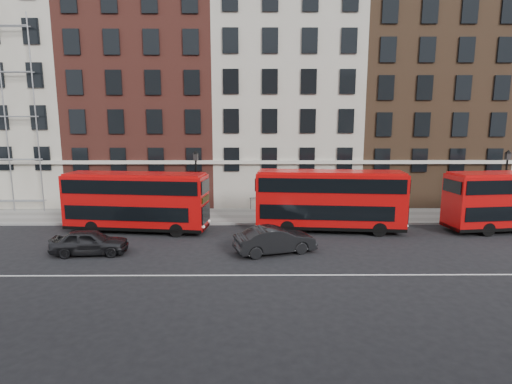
{
  "coord_description": "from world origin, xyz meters",
  "views": [
    {
      "loc": [
        -2.97,
        -20.88,
        7.52
      ],
      "look_at": [
        -2.79,
        5.0,
        3.0
      ],
      "focal_mm": 28.0,
      "sensor_mm": 36.0,
      "label": 1
    }
  ],
  "objects_px": {
    "bus_c": "(329,199)",
    "car_front": "(275,240)",
    "car_rear": "(90,242)",
    "bus_b": "(136,200)"
  },
  "relations": [
    {
      "from": "bus_c",
      "to": "car_front",
      "type": "bearing_deg",
      "value": -124.53
    },
    {
      "from": "bus_c",
      "to": "car_front",
      "type": "relative_size",
      "value": 2.18
    },
    {
      "from": "car_rear",
      "to": "car_front",
      "type": "xyz_separation_m",
      "value": [
        10.71,
        0.13,
        0.05
      ]
    },
    {
      "from": "bus_c",
      "to": "car_front",
      "type": "distance_m",
      "value": 6.36
    },
    {
      "from": "bus_c",
      "to": "bus_b",
      "type": "bearing_deg",
      "value": -174.37
    },
    {
      "from": "bus_b",
      "to": "bus_c",
      "type": "bearing_deg",
      "value": 7.13
    },
    {
      "from": "car_front",
      "to": "bus_c",
      "type": "bearing_deg",
      "value": -58.19
    },
    {
      "from": "bus_c",
      "to": "car_rear",
      "type": "xyz_separation_m",
      "value": [
        -14.69,
        -4.85,
        -1.56
      ]
    },
    {
      "from": "car_front",
      "to": "bus_b",
      "type": "bearing_deg",
      "value": 45.26
    },
    {
      "from": "car_rear",
      "to": "bus_b",
      "type": "bearing_deg",
      "value": -18.97
    }
  ]
}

